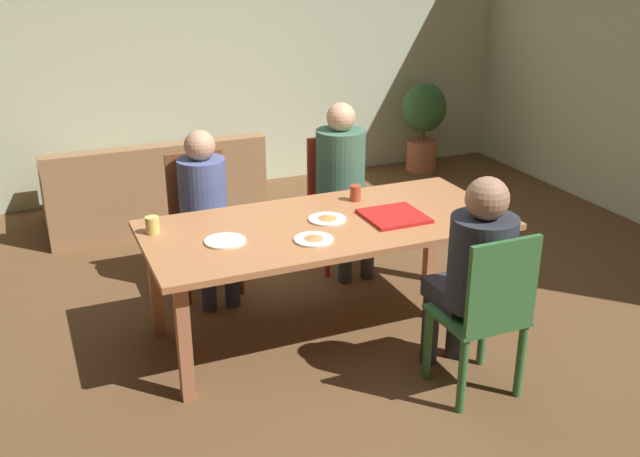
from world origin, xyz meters
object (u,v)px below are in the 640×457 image
Objects in this scene: person_0 at (206,201)px; drinking_glass_1 at (355,193)px; chair_2 at (335,194)px; person_2 at (343,174)px; chair_0 at (201,213)px; plate_1 at (314,239)px; dining_table at (326,233)px; drinking_glass_0 at (152,225)px; couch at (153,192)px; plate_0 at (225,241)px; plate_2 at (327,219)px; potted_plant at (423,119)px; person_1 at (475,265)px; chair_1 at (487,314)px; pizza_box_0 at (394,216)px.

person_0 is 11.10× the size of drinking_glass_1.
person_2 is at bearing -90.00° from chair_2.
chair_0 is 9.14× the size of drinking_glass_1.
person_0 reaches higher than plate_1.
person_2 is at bearing 59.49° from dining_table.
drinking_glass_0 is 2.20m from couch.
drinking_glass_0 is at bearing 140.32° from plate_0.
person_2 is 0.94m from plate_2.
chair_0 is 1.02× the size of potted_plant.
person_1 is at bearing -90.00° from person_2.
plate_2 is (0.55, -0.79, 0.07)m from person_0.
drinking_glass_1 is 2.33m from couch.
plate_0 is (-1.14, -1.03, 0.21)m from chair_2.
plate_0 is 2.44m from couch.
plate_0 reaches higher than dining_table.
potted_plant is (2.47, 2.95, -0.19)m from plate_1.
dining_table is at bearing 116.83° from chair_1.
chair_2 reaches higher than plate_1.
dining_table is 1.11m from chair_1.
potted_plant is at bearing 33.94° from person_0.
plate_1 is at bearing -119.23° from chair_2.
plate_1 is 0.98× the size of plate_2.
drinking_glass_1 reaches higher than plate_0.
pizza_box_0 is at bearing -12.41° from dining_table.
chair_0 is 1.15m from drinking_glass_1.
person_0 is at bearing -86.50° from couch.
dining_table is 0.65m from plate_0.
chair_2 is (0.49, 0.97, -0.13)m from dining_table.
chair_2 is at bearing 90.00° from person_2.
chair_0 is 9.37× the size of drinking_glass_0.
person_1 is at bearing -61.43° from plate_2.
couch is at bearing 129.33° from chair_2.
dining_table is 9.29× the size of plate_0.
chair_1 is at bearing -82.43° from drinking_glass_1.
chair_1 is 0.92m from pizza_box_0.
drinking_glass_0 is 0.11× the size of potted_plant.
chair_1 is at bearing -90.00° from chair_2.
potted_plant is at bearing 49.95° from dining_table.
dining_table is 1.03m from drinking_glass_0.
pizza_box_0 is 1.54× the size of plate_2.
pizza_box_0 reaches higher than dining_table.
chair_2 is 4.15× the size of plate_2.
person_1 is at bearing -34.59° from plate_0.
drinking_glass_0 is at bearing -121.31° from chair_0.
drinking_glass_0 is (-0.82, 0.46, 0.04)m from plate_1.
person_0 is 3.41m from potted_plant.
chair_2 is 1.09m from pizza_box_0.
person_1 is 1.14m from drinking_glass_1.
chair_0 is 0.76× the size of person_2.
dining_table is 2.27× the size of chair_2.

